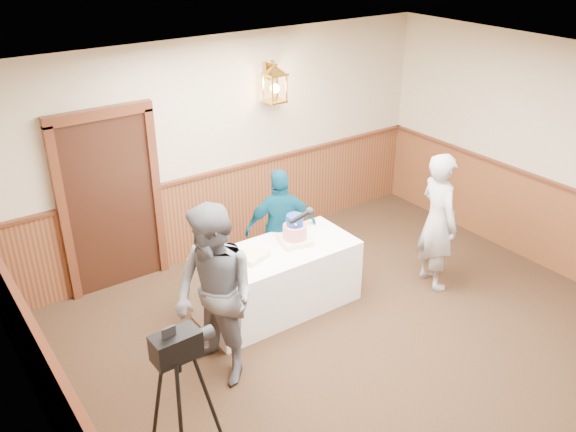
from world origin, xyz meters
name	(u,v)px	position (x,y,z in m)	size (l,w,h in m)	color
ground	(420,390)	(0.00, 0.00, 0.00)	(7.00, 7.00, 0.00)	black
room_shell	(395,232)	(-0.05, 0.45, 1.52)	(6.02, 7.02, 2.81)	#BDAF8E
display_table	(278,279)	(-0.33, 1.90, 0.38)	(1.80, 0.80, 0.75)	white
tiered_cake	(295,232)	(-0.08, 1.93, 0.88)	(0.40, 0.40, 0.34)	beige
sheet_cake_yellow	(253,256)	(-0.65, 1.90, 0.78)	(0.30, 0.23, 0.06)	#EAD58C
sheet_cake_green	(218,262)	(-1.02, 2.00, 0.78)	(0.29, 0.23, 0.07)	#ABD899
interviewer	(215,297)	(-1.44, 1.30, 0.90)	(1.59, 0.99, 1.80)	#5B5D64
baker	(438,221)	(1.49, 1.26, 0.84)	(0.61, 0.40, 1.68)	#9A9A9F
assistant_p	(281,228)	(0.01, 2.34, 0.73)	(0.86, 0.36, 1.46)	#083E55
tv_camera_rig	(183,418)	(-2.24, 0.36, 0.64)	(0.55, 0.52, 1.41)	black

